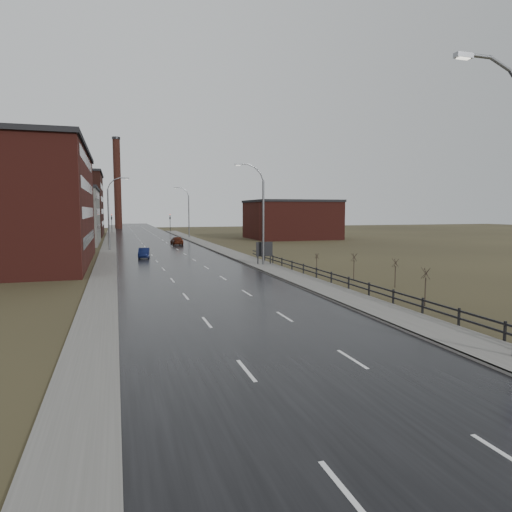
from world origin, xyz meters
TOP-DOWN VIEW (x-y plane):
  - ground at (0.00, 0.00)m, footprint 320.00×320.00m
  - road at (0.00, 60.00)m, footprint 14.00×300.00m
  - sidewalk_right at (8.60, 35.00)m, footprint 3.20×180.00m
  - curb_right at (7.08, 35.00)m, footprint 0.16×180.00m
  - sidewalk_left at (-8.20, 60.00)m, footprint 2.40×260.00m
  - warehouse_mid at (-17.99, 78.00)m, footprint 16.32×20.40m
  - warehouse_far at (-22.99, 108.00)m, footprint 26.52×24.48m
  - building_right at (30.30, 82.00)m, footprint 18.36×16.32m
  - smokestack at (-6.00, 150.00)m, footprint 2.70×2.70m
  - streetlight_right_mid at (8.50, 36.00)m, footprint 3.36×0.28m
  - streetlight_left at (-7.70, 62.00)m, footprint 3.36×0.28m
  - streetlight_right_far at (8.50, 90.00)m, footprint 3.36×0.28m
  - guardrail at (10.30, 18.31)m, footprint 0.10×53.05m
  - shrub_c at (12.28, 12.36)m, footprint 0.60×0.63m
  - shrub_d at (14.60, 19.16)m, footprint 0.56×0.59m
  - shrub_e at (13.29, 23.55)m, footprint 0.58×0.61m
  - shrub_f at (12.67, 30.12)m, footprint 0.45×0.47m
  - billboard at (9.10, 36.53)m, footprint 1.96×0.17m
  - traffic_light_left at (-8.00, 120.00)m, footprint 0.58×2.73m
  - traffic_light_right at (8.00, 120.00)m, footprint 0.58×2.73m
  - car_near at (-3.53, 48.55)m, footprint 1.77×4.05m
  - car_far at (3.49, 70.02)m, footprint 2.04×4.68m

SIDE VIEW (x-z plane):
  - ground at x=0.00m, z-range 0.00..0.00m
  - road at x=0.00m, z-range 0.00..0.06m
  - sidewalk_left at x=-8.20m, z-range 0.00..0.12m
  - sidewalk_right at x=8.60m, z-range 0.00..0.18m
  - curb_right at x=7.08m, z-range 0.00..0.18m
  - car_near at x=-3.53m, z-range 0.00..1.29m
  - guardrail at x=10.30m, z-range 0.16..1.26m
  - car_far at x=3.49m, z-range 0.00..1.57m
  - shrub_f at x=12.67m, z-range 0.06..1.92m
  - shrub_d at x=14.60m, z-range 0.07..2.44m
  - shrub_e at x=13.29m, z-range 0.08..2.52m
  - shrub_c at x=12.28m, z-range 0.08..2.62m
  - billboard at x=9.10m, z-range 0.44..3.13m
  - building_right at x=30.30m, z-range 0.01..8.51m
  - traffic_light_left at x=-8.00m, z-range 1.95..7.25m
  - traffic_light_right at x=8.00m, z-range 1.95..7.25m
  - warehouse_mid at x=-17.99m, z-range 0.01..10.51m
  - streetlight_right_mid at x=8.50m, z-range 0.16..11.51m
  - streetlight_left at x=-7.70m, z-range 0.16..11.51m
  - streetlight_right_far at x=8.50m, z-range 0.16..11.51m
  - warehouse_far at x=-22.99m, z-range 0.01..15.51m
  - smokestack at x=-6.00m, z-range 0.15..30.85m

